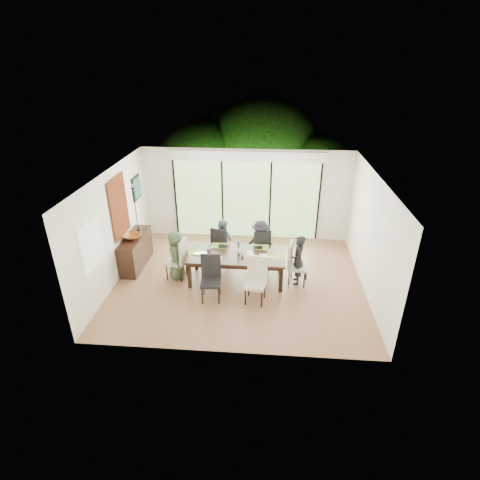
# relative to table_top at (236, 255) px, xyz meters

# --- Properties ---
(floor) EXTENTS (6.00, 5.00, 0.01)m
(floor) POSITION_rel_table_top_xyz_m (0.07, -0.04, -0.70)
(floor) COLOR brown
(floor) RESTS_ON ground
(ceiling) EXTENTS (6.00, 5.00, 0.01)m
(ceiling) POSITION_rel_table_top_xyz_m (0.07, -0.04, 2.01)
(ceiling) COLOR white
(ceiling) RESTS_ON wall_back
(wall_back) EXTENTS (6.00, 0.02, 2.70)m
(wall_back) POSITION_rel_table_top_xyz_m (0.07, 2.47, 0.65)
(wall_back) COLOR white
(wall_back) RESTS_ON floor
(wall_front) EXTENTS (6.00, 0.02, 2.70)m
(wall_front) POSITION_rel_table_top_xyz_m (0.07, -2.55, 0.65)
(wall_front) COLOR beige
(wall_front) RESTS_ON floor
(wall_left) EXTENTS (0.02, 5.00, 2.70)m
(wall_left) POSITION_rel_table_top_xyz_m (-2.94, -0.04, 0.65)
(wall_left) COLOR silver
(wall_left) RESTS_ON floor
(wall_right) EXTENTS (0.02, 5.00, 2.70)m
(wall_right) POSITION_rel_table_top_xyz_m (3.08, -0.04, 0.65)
(wall_right) COLOR beige
(wall_right) RESTS_ON floor
(glass_doors) EXTENTS (4.20, 0.02, 2.30)m
(glass_doors) POSITION_rel_table_top_xyz_m (0.07, 2.43, 0.50)
(glass_doors) COLOR #598C3F
(glass_doors) RESTS_ON wall_back
(blinds_header) EXTENTS (4.40, 0.06, 0.28)m
(blinds_header) POSITION_rel_table_top_xyz_m (0.07, 2.42, 1.80)
(blinds_header) COLOR white
(blinds_header) RESTS_ON wall_back
(mullion_a) EXTENTS (0.05, 0.04, 2.30)m
(mullion_a) POSITION_rel_table_top_xyz_m (-2.03, 2.42, 0.50)
(mullion_a) COLOR black
(mullion_a) RESTS_ON wall_back
(mullion_b) EXTENTS (0.05, 0.04, 2.30)m
(mullion_b) POSITION_rel_table_top_xyz_m (-0.63, 2.42, 0.50)
(mullion_b) COLOR black
(mullion_b) RESTS_ON wall_back
(mullion_c) EXTENTS (0.05, 0.04, 2.30)m
(mullion_c) POSITION_rel_table_top_xyz_m (0.77, 2.42, 0.50)
(mullion_c) COLOR black
(mullion_c) RESTS_ON wall_back
(mullion_d) EXTENTS (0.05, 0.04, 2.30)m
(mullion_d) POSITION_rel_table_top_xyz_m (2.17, 2.42, 0.50)
(mullion_d) COLOR black
(mullion_d) RESTS_ON wall_back
(side_window) EXTENTS (0.02, 0.90, 1.00)m
(side_window) POSITION_rel_table_top_xyz_m (-2.90, -1.24, 0.80)
(side_window) COLOR #8CAD7F
(side_window) RESTS_ON wall_left
(deck) EXTENTS (6.00, 1.80, 0.10)m
(deck) POSITION_rel_table_top_xyz_m (0.07, 3.36, -0.75)
(deck) COLOR brown
(deck) RESTS_ON ground
(rail_top) EXTENTS (6.00, 0.08, 0.06)m
(rail_top) POSITION_rel_table_top_xyz_m (0.07, 4.16, -0.15)
(rail_top) COLOR brown
(rail_top) RESTS_ON deck
(foliage_left) EXTENTS (3.20, 3.20, 3.20)m
(foliage_left) POSITION_rel_table_top_xyz_m (-1.73, 5.16, 0.74)
(foliage_left) COLOR #14380F
(foliage_left) RESTS_ON ground
(foliage_mid) EXTENTS (4.00, 4.00, 4.00)m
(foliage_mid) POSITION_rel_table_top_xyz_m (0.47, 5.76, 1.10)
(foliage_mid) COLOR #14380F
(foliage_mid) RESTS_ON ground
(foliage_right) EXTENTS (2.80, 2.80, 2.80)m
(foliage_right) POSITION_rel_table_top_xyz_m (2.27, 4.96, 0.56)
(foliage_right) COLOR #14380F
(foliage_right) RESTS_ON ground
(foliage_far) EXTENTS (3.60, 3.60, 3.60)m
(foliage_far) POSITION_rel_table_top_xyz_m (-0.53, 6.46, 0.92)
(foliage_far) COLOR #14380F
(foliage_far) RESTS_ON ground
(table_top) EXTENTS (2.33, 1.07, 0.06)m
(table_top) POSITION_rel_table_top_xyz_m (0.00, 0.00, 0.00)
(table_top) COLOR black
(table_top) RESTS_ON floor
(table_apron) EXTENTS (2.14, 0.87, 0.10)m
(table_apron) POSITION_rel_table_top_xyz_m (0.00, 0.00, -0.09)
(table_apron) COLOR black
(table_apron) RESTS_ON floor
(table_leg_fl) EXTENTS (0.09, 0.09, 0.67)m
(table_leg_fl) POSITION_rel_table_top_xyz_m (-1.08, -0.43, -0.36)
(table_leg_fl) COLOR black
(table_leg_fl) RESTS_ON floor
(table_leg_fr) EXTENTS (0.09, 0.09, 0.67)m
(table_leg_fr) POSITION_rel_table_top_xyz_m (1.08, -0.43, -0.36)
(table_leg_fr) COLOR black
(table_leg_fr) RESTS_ON floor
(table_leg_bl) EXTENTS (0.09, 0.09, 0.67)m
(table_leg_bl) POSITION_rel_table_top_xyz_m (-1.08, 0.43, -0.36)
(table_leg_bl) COLOR black
(table_leg_bl) RESTS_ON floor
(table_leg_br) EXTENTS (0.09, 0.09, 0.67)m
(table_leg_br) POSITION_rel_table_top_xyz_m (1.08, 0.43, -0.36)
(table_leg_br) COLOR black
(table_leg_br) RESTS_ON floor
(chair_left_end) EXTENTS (0.51, 0.51, 1.07)m
(chair_left_end) POSITION_rel_table_top_xyz_m (-1.50, 0.00, -0.17)
(chair_left_end) COLOR beige
(chair_left_end) RESTS_ON floor
(chair_right_end) EXTENTS (0.53, 0.53, 1.07)m
(chair_right_end) POSITION_rel_table_top_xyz_m (1.50, 0.00, -0.17)
(chair_right_end) COLOR beige
(chair_right_end) RESTS_ON floor
(chair_far_left) EXTENTS (0.56, 0.56, 1.07)m
(chair_far_left) POSITION_rel_table_top_xyz_m (-0.45, 0.85, -0.17)
(chair_far_left) COLOR black
(chair_far_left) RESTS_ON floor
(chair_far_right) EXTENTS (0.55, 0.55, 1.07)m
(chair_far_right) POSITION_rel_table_top_xyz_m (0.55, 0.85, -0.17)
(chair_far_right) COLOR black
(chair_far_right) RESTS_ON floor
(chair_near_left) EXTENTS (0.48, 0.48, 1.07)m
(chair_near_left) POSITION_rel_table_top_xyz_m (-0.50, -0.87, -0.17)
(chair_near_left) COLOR black
(chair_near_left) RESTS_ON floor
(chair_near_right) EXTENTS (0.51, 0.51, 1.07)m
(chair_near_right) POSITION_rel_table_top_xyz_m (0.50, -0.87, -0.17)
(chair_near_right) COLOR silver
(chair_near_right) RESTS_ON floor
(person_left_end) EXTENTS (0.47, 0.64, 1.25)m
(person_left_end) POSITION_rel_table_top_xyz_m (-1.48, 0.00, -0.07)
(person_left_end) COLOR #414F35
(person_left_end) RESTS_ON floor
(person_right_end) EXTENTS (0.37, 0.59, 1.25)m
(person_right_end) POSITION_rel_table_top_xyz_m (1.48, 0.00, -0.07)
(person_right_end) COLOR black
(person_right_end) RESTS_ON floor
(person_far_left) EXTENTS (0.65, 0.49, 1.25)m
(person_far_left) POSITION_rel_table_top_xyz_m (-0.45, 0.83, -0.07)
(person_far_left) COLOR slate
(person_far_left) RESTS_ON floor
(person_far_right) EXTENTS (0.59, 0.38, 1.25)m
(person_far_right) POSITION_rel_table_top_xyz_m (0.55, 0.83, -0.07)
(person_far_right) COLOR #241C2B
(person_far_right) RESTS_ON floor
(placemat_left) EXTENTS (0.43, 0.31, 0.01)m
(placemat_left) POSITION_rel_table_top_xyz_m (-0.95, 0.00, 0.03)
(placemat_left) COLOR olive
(placemat_left) RESTS_ON table_top
(placemat_right) EXTENTS (0.43, 0.31, 0.01)m
(placemat_right) POSITION_rel_table_top_xyz_m (0.95, 0.00, 0.03)
(placemat_right) COLOR #A5C446
(placemat_right) RESTS_ON table_top
(placemat_far_l) EXTENTS (0.43, 0.31, 0.01)m
(placemat_far_l) POSITION_rel_table_top_xyz_m (-0.45, 0.40, 0.03)
(placemat_far_l) COLOR #81B641
(placemat_far_l) RESTS_ON table_top
(placemat_far_r) EXTENTS (0.43, 0.31, 0.01)m
(placemat_far_r) POSITION_rel_table_top_xyz_m (0.55, 0.40, 0.03)
(placemat_far_r) COLOR #82A139
(placemat_far_r) RESTS_ON table_top
(placemat_paper) EXTENTS (0.43, 0.31, 0.01)m
(placemat_paper) POSITION_rel_table_top_xyz_m (-0.55, -0.30, 0.03)
(placemat_paper) COLOR white
(placemat_paper) RESTS_ON table_top
(tablet_far_l) EXTENTS (0.25, 0.17, 0.01)m
(tablet_far_l) POSITION_rel_table_top_xyz_m (-0.35, 0.35, 0.04)
(tablet_far_l) COLOR black
(tablet_far_l) RESTS_ON table_top
(tablet_far_r) EXTENTS (0.23, 0.17, 0.01)m
(tablet_far_r) POSITION_rel_table_top_xyz_m (0.50, 0.35, 0.04)
(tablet_far_r) COLOR black
(tablet_far_r) RESTS_ON table_top
(papers) EXTENTS (0.29, 0.21, 0.00)m
(papers) POSITION_rel_table_top_xyz_m (0.70, -0.05, 0.03)
(papers) COLOR white
(papers) RESTS_ON table_top
(platter_base) EXTENTS (0.25, 0.25, 0.02)m
(platter_base) POSITION_rel_table_top_xyz_m (-0.55, -0.30, 0.05)
(platter_base) COLOR white
(platter_base) RESTS_ON table_top
(platter_snacks) EXTENTS (0.19, 0.19, 0.01)m
(platter_snacks) POSITION_rel_table_top_xyz_m (-0.55, -0.30, 0.06)
(platter_snacks) COLOR #D25318
(platter_snacks) RESTS_ON table_top
(vase) EXTENTS (0.08, 0.08, 0.12)m
(vase) POSITION_rel_table_top_xyz_m (0.05, 0.05, 0.09)
(vase) COLOR silver
(vase) RESTS_ON table_top
(hyacinth_stems) EXTENTS (0.04, 0.04, 0.16)m
(hyacinth_stems) POSITION_rel_table_top_xyz_m (0.05, 0.05, 0.20)
(hyacinth_stems) COLOR #337226
(hyacinth_stems) RESTS_ON table_top
(hyacinth_blooms) EXTENTS (0.11, 0.11, 0.11)m
(hyacinth_blooms) POSITION_rel_table_top_xyz_m (0.05, 0.05, 0.30)
(hyacinth_blooms) COLOR #465BB1
(hyacinth_blooms) RESTS_ON table_top
(laptop) EXTENTS (0.37, 0.29, 0.03)m
(laptop) POSITION_rel_table_top_xyz_m (-0.85, -0.10, 0.04)
(laptop) COLOR silver
(laptop) RESTS_ON table_top
(cup_a) EXTENTS (0.17, 0.17, 0.09)m
(cup_a) POSITION_rel_table_top_xyz_m (-0.70, 0.15, 0.08)
(cup_a) COLOR white
(cup_a) RESTS_ON table_top
(cup_b) EXTENTS (0.12, 0.12, 0.09)m
(cup_b) POSITION_rel_table_top_xyz_m (0.15, -0.10, 0.07)
(cup_b) COLOR white
(cup_b) RESTS_ON table_top
(cup_c) EXTENTS (0.14, 0.14, 0.09)m
(cup_c) POSITION_rel_table_top_xyz_m (0.80, 0.10, 0.08)
(cup_c) COLOR white
(cup_c) RESTS_ON table_top
(book) EXTENTS (0.18, 0.23, 0.02)m
(book) POSITION_rel_table_top_xyz_m (0.25, 0.05, 0.04)
(book) COLOR white
(book) RESTS_ON table_top
(sideboard) EXTENTS (0.42, 1.49, 0.84)m
(sideboard) POSITION_rel_table_top_xyz_m (-2.69, 0.52, -0.28)
(sideboard) COLOR black
(sideboard) RESTS_ON floor
(bowl) EXTENTS (0.44, 0.44, 0.11)m
(bowl) POSITION_rel_table_top_xyz_m (-2.69, 0.42, 0.19)
(bowl) COLOR brown
(bowl) RESTS_ON sideboard
(candlestick_base) EXTENTS (0.09, 0.09, 0.04)m
(candlestick_base) POSITION_rel_table_top_xyz_m (-2.69, 0.87, 0.16)
(candlestick_base) COLOR black
(candlestick_base) RESTS_ON sideboard
(candlestick_shaft) EXTENTS (0.02, 0.02, 1.16)m
(candlestick_shaft) POSITION_rel_table_top_xyz_m (-2.69, 0.87, 0.74)
(candlestick_shaft) COLOR black
(candlestick_shaft) RESTS_ON sideboard
(candlestick_pan) EXTENTS (0.09, 0.09, 0.03)m
(candlestick_pan) POSITION_rel_table_top_xyz_m (-2.69, 0.87, 1.32)
(candlestick_pan) COLOR black
(candlestick_pan) RESTS_ON sideboard
(candle) EXTENTS (0.03, 0.03, 0.09)m
(candle) POSITION_rel_table_top_xyz_m (-2.69, 0.87, 1.38)
(candle) COLOR silver
(candle) RESTS_ON sideboard
(tapestry) EXTENTS (0.02, 1.00, 1.50)m
(tapestry) POSITION_rel_table_top_xyz_m (-2.90, 0.36, 1.00)
(tapestry) COLOR #9C3716
(tapestry) RESTS_ON wall_left
(art_frame) EXTENTS (0.03, 0.55, 0.65)m
(art_frame) POSITION_rel_table_top_xyz_m (-2.90, 1.66, 1.05)
(art_frame) COLOR black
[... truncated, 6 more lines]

